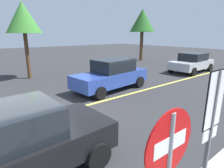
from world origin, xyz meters
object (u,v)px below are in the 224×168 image
at_px(tree_left_verge, 23,18).
at_px(car_blue_mid_road, 111,75).
at_px(car_silver_approaching, 192,62).
at_px(tree_centre_verge, 142,21).
at_px(speed_limit_sign, 213,115).
at_px(car_black_near_curb, 18,143).

bearing_deg(tree_left_verge, car_blue_mid_road, -63.55).
bearing_deg(car_silver_approaching, tree_centre_verge, 76.00).
xyz_separation_m(speed_limit_sign, car_black_near_curb, (-2.44, 2.78, -0.95)).
bearing_deg(car_silver_approaching, speed_limit_sign, -150.06).
distance_m(car_black_near_curb, car_blue_mid_road, 7.00).
relative_size(car_black_near_curb, tree_centre_verge, 0.70).
relative_size(speed_limit_sign, car_silver_approaching, 0.58).
distance_m(car_silver_approaching, car_blue_mid_road, 8.38).
bearing_deg(car_black_near_curb, tree_left_verge, 73.70).
distance_m(car_silver_approaching, tree_centre_verge, 8.46).
height_order(speed_limit_sign, tree_centre_verge, tree_centre_verge).
bearing_deg(car_blue_mid_road, car_silver_approaching, -0.77).
bearing_deg(tree_left_verge, car_silver_approaching, -27.52).
height_order(car_black_near_curb, tree_left_verge, tree_left_verge).
relative_size(car_blue_mid_road, tree_left_verge, 0.91).
bearing_deg(tree_centre_verge, tree_left_verge, -173.29).
xyz_separation_m(car_black_near_curb, car_blue_mid_road, (5.71, 4.04, 0.03)).
bearing_deg(car_black_near_curb, car_silver_approaching, 15.58).
bearing_deg(car_blue_mid_road, car_black_near_curb, -144.72).
relative_size(car_silver_approaching, tree_centre_verge, 0.75).
xyz_separation_m(car_black_near_curb, car_silver_approaching, (14.09, 3.93, -0.03)).
xyz_separation_m(car_blue_mid_road, tree_left_verge, (-2.85, 5.74, 3.21)).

